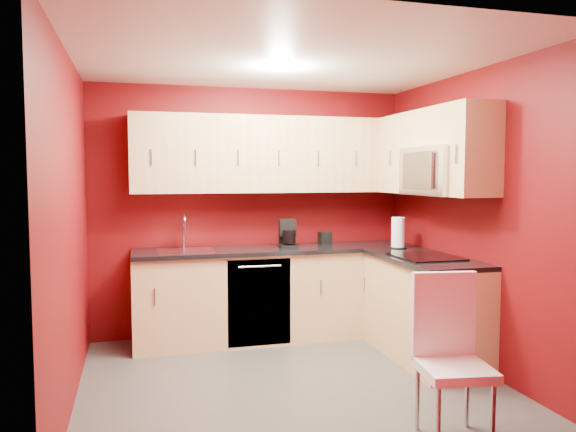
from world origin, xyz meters
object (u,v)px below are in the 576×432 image
coffee_maker (289,234)px  napkin_holder (325,238)px  paper_towel (398,233)px  sink (185,247)px  microwave (440,171)px  dining_chair (455,360)px

coffee_maker → napkin_holder: 0.47m
napkin_holder → paper_towel: 0.76m
sink → coffee_maker: (1.00, -0.05, 0.10)m
microwave → sink: size_ratio=1.46×
coffee_maker → paper_towel: bearing=-13.4°
sink → dining_chair: (1.40, -2.40, -0.44)m
microwave → paper_towel: size_ratio=2.53×
coffee_maker → paper_towel: size_ratio=0.91×
napkin_holder → coffee_maker: bearing=-159.8°
microwave → dining_chair: 1.94m
microwave → sink: (-2.09, 1.00, -0.72)m
sink → dining_chair: size_ratio=0.51×
paper_towel → coffee_maker: bearing=162.8°
coffee_maker → paper_towel: (1.02, -0.32, 0.01)m
coffee_maker → dining_chair: 2.44m
sink → paper_towel: size_ratio=1.73×
napkin_holder → sink: bearing=-175.8°
microwave → dining_chair: bearing=-116.4°
microwave → napkin_holder: 1.46m
sink → napkin_holder: bearing=4.2°
dining_chair → paper_towel: bearing=81.8°
coffee_maker → paper_towel: 1.07m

